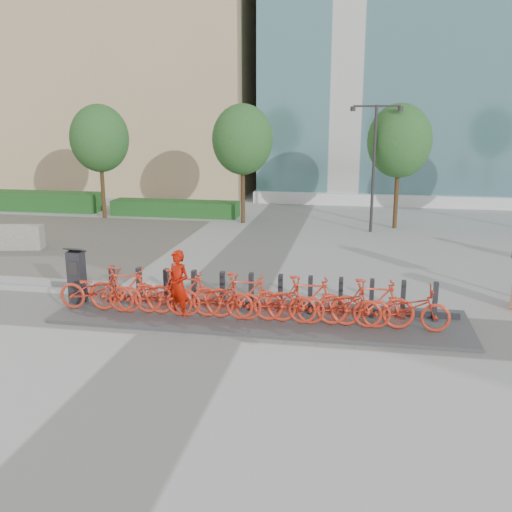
% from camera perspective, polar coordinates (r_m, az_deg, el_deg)
% --- Properties ---
extents(ground, '(120.00, 120.00, 0.00)m').
position_cam_1_polar(ground, '(13.51, -5.35, -6.29)').
color(ground, '#9C9C9C').
extents(hedge_a, '(10.00, 1.40, 0.90)m').
position_cam_1_polar(hedge_a, '(31.36, -23.79, 5.14)').
color(hedge_a, '#225624').
rests_on(hedge_a, ground).
extents(hedge_b, '(6.00, 1.20, 0.70)m').
position_cam_1_polar(hedge_b, '(27.11, -8.08, 4.76)').
color(hedge_b, '#225624').
rests_on(hedge_b, ground).
extents(tree_0, '(2.60, 2.60, 5.10)m').
position_cam_1_polar(tree_0, '(26.79, -15.37, 11.26)').
color(tree_0, brown).
rests_on(tree_0, ground).
extents(tree_1, '(2.60, 2.60, 5.10)m').
position_cam_1_polar(tree_1, '(24.71, -1.35, 11.55)').
color(tree_1, brown).
rests_on(tree_1, ground).
extents(tree_2, '(2.60, 2.60, 5.10)m').
position_cam_1_polar(tree_2, '(24.25, 14.16, 11.09)').
color(tree_2, brown).
rests_on(tree_2, ground).
extents(streetlamp, '(2.00, 0.20, 5.00)m').
position_cam_1_polar(streetlamp, '(23.23, 11.75, 9.97)').
color(streetlamp, '#252323').
rests_on(streetlamp, ground).
extents(dock_pad, '(9.60, 2.40, 0.08)m').
position_cam_1_polar(dock_pad, '(13.50, 0.34, -6.07)').
color(dock_pad, '#424244').
rests_on(dock_pad, ground).
extents(dock_rail_posts, '(8.02, 0.50, 0.85)m').
position_cam_1_polar(dock_rail_posts, '(13.78, 0.93, -3.59)').
color(dock_rail_posts, '#27272C').
rests_on(dock_rail_posts, dock_pad).
extents(bike_0, '(1.90, 0.66, 1.00)m').
position_cam_1_polar(bike_0, '(14.18, -15.65, -3.30)').
color(bike_0, red).
rests_on(bike_0, dock_pad).
extents(bike_1, '(1.84, 0.52, 1.11)m').
position_cam_1_polar(bike_1, '(13.87, -12.98, -3.29)').
color(bike_1, red).
rests_on(bike_1, dock_pad).
extents(bike_2, '(1.90, 0.66, 1.00)m').
position_cam_1_polar(bike_2, '(13.63, -10.18, -3.70)').
color(bike_2, red).
rests_on(bike_2, dock_pad).
extents(bike_3, '(1.84, 0.52, 1.11)m').
position_cam_1_polar(bike_3, '(13.38, -7.29, -3.68)').
color(bike_3, red).
rests_on(bike_3, dock_pad).
extents(bike_4, '(1.90, 0.66, 1.00)m').
position_cam_1_polar(bike_4, '(13.20, -4.30, -4.10)').
color(bike_4, red).
rests_on(bike_4, dock_pad).
extents(bike_5, '(1.84, 0.52, 1.11)m').
position_cam_1_polar(bike_5, '(13.03, -1.23, -4.06)').
color(bike_5, red).
rests_on(bike_5, dock_pad).
extents(bike_6, '(1.90, 0.66, 1.00)m').
position_cam_1_polar(bike_6, '(12.93, 1.91, -4.47)').
color(bike_6, red).
rests_on(bike_6, dock_pad).
extents(bike_7, '(1.84, 0.52, 1.11)m').
position_cam_1_polar(bike_7, '(12.83, 5.10, -4.40)').
color(bike_7, red).
rests_on(bike_7, dock_pad).
extents(bike_8, '(1.90, 0.66, 1.00)m').
position_cam_1_polar(bike_8, '(12.81, 8.32, -4.79)').
color(bike_8, red).
rests_on(bike_8, dock_pad).
extents(bike_9, '(1.84, 0.52, 1.11)m').
position_cam_1_polar(bike_9, '(12.79, 11.56, -4.70)').
color(bike_9, red).
rests_on(bike_9, dock_pad).
extents(bike_10, '(1.90, 0.66, 1.00)m').
position_cam_1_polar(bike_10, '(12.85, 14.76, -5.06)').
color(bike_10, red).
rests_on(bike_10, dock_pad).
extents(kiosk, '(0.46, 0.40, 1.43)m').
position_cam_1_polar(kiosk, '(14.86, -17.49, -1.89)').
color(kiosk, '#27272C').
rests_on(kiosk, dock_pad).
extents(worker_red, '(0.71, 0.60, 1.65)m').
position_cam_1_polar(worker_red, '(13.33, -7.80, -2.90)').
color(worker_red, '#AB1103').
rests_on(worker_red, ground).
extents(jersey_barrier, '(2.27, 1.05, 0.85)m').
position_cam_1_polar(jersey_barrier, '(21.92, -23.30, 1.72)').
color(jersey_barrier, '#AAAAA7').
rests_on(jersey_barrier, ground).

